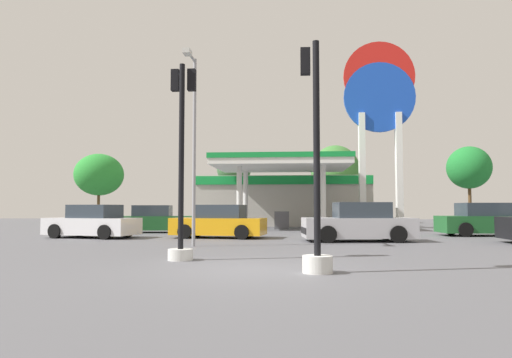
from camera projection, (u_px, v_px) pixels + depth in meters
ground_plane at (252, 269)px, 10.24m from camera, size 90.00×90.00×0.00m
gas_station at (284, 197)px, 34.75m from camera, size 12.51×12.31×4.46m
station_pole_sign at (380, 108)px, 31.08m from camera, size 4.69×0.56×12.41m
car_1 at (92, 223)px, 20.92m from camera, size 4.38×2.57×1.47m
car_2 at (155, 220)px, 25.31m from camera, size 4.27×2.24×1.47m
car_3 at (358, 224)px, 18.74m from camera, size 4.50×2.31×1.56m
car_4 at (219, 223)px, 20.84m from camera, size 4.28×2.26×1.47m
car_5 at (486, 221)px, 22.34m from camera, size 4.46×2.16×1.57m
traffic_signal_0 at (316, 197)px, 9.78m from camera, size 0.64×0.67×4.88m
traffic_signal_1 at (182, 178)px, 12.17m from camera, size 0.65×0.68×5.11m
tree_0 at (99, 175)px, 41.38m from camera, size 4.27×4.27×6.08m
tree_1 at (234, 169)px, 41.57m from camera, size 3.03×3.03×6.24m
tree_2 at (335, 172)px, 40.63m from camera, size 4.24×4.24×6.73m
tree_3 at (469, 168)px, 38.35m from camera, size 3.50×3.50×6.35m
corner_streetlamp at (193, 131)px, 16.35m from camera, size 0.24×1.48×6.64m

